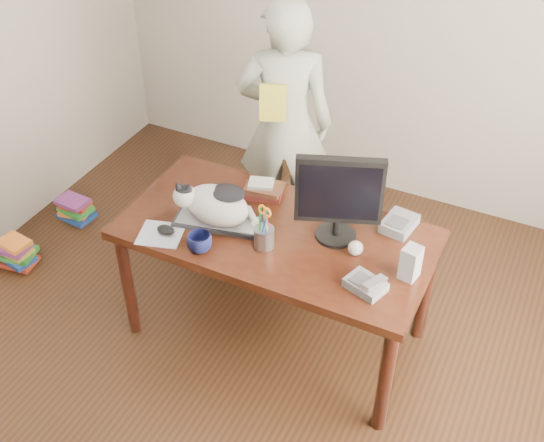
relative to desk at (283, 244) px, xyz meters
The scene contains 18 objects.
room 1.01m from the desk, 90.00° to the right, with size 4.50×4.50×4.50m.
desk is the anchor object (origin of this frame).
keyboard 0.37m from the desk, 151.71° to the right, with size 0.48×0.26×0.03m.
cat 0.45m from the desk, 152.03° to the right, with size 0.44×0.29×0.25m.
monitor 0.51m from the desk, ahead, with size 0.41×0.27×0.48m.
pen_cup 0.31m from the desk, 90.40° to the right, with size 0.13×0.13×0.26m.
mousepad 0.65m from the desk, 144.77° to the right, with size 0.26×0.25×0.00m.
mouse 0.62m from the desk, 145.23° to the right, with size 0.11×0.09×0.04m.
coffee_mug 0.51m from the desk, 125.62° to the right, with size 0.12×0.12×0.10m, color #0E1238.
phone 0.64m from the desk, 26.44° to the right, with size 0.21×0.18×0.08m.
speaker 0.75m from the desk, ahead, with size 0.09×0.10×0.17m.
baseball 0.47m from the desk, ahead, with size 0.07×0.07×0.07m.
book_stack 0.32m from the desk, 139.29° to the left, with size 0.24×0.20×0.08m.
calculator 0.62m from the desk, 21.62° to the left, with size 0.17×0.21×0.06m.
person 0.90m from the desk, 114.61° to the left, with size 0.59×0.39×1.63m, color silver.
held_book 0.85m from the desk, 120.20° to the left, with size 0.18×0.14×0.21m.
book_pile_a 1.85m from the desk, behind, with size 0.27×0.22×0.18m.
book_pile_b 1.82m from the desk, behind, with size 0.26×0.20×0.15m.
Camera 1 is at (1.16, -1.82, 2.95)m, focal length 45.00 mm.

